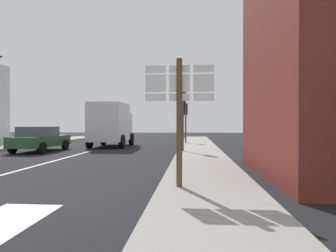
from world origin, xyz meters
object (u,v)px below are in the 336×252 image
at_px(sedan_far, 40,139).
at_px(traffic_light_near_right, 183,107).
at_px(route_sign_post, 179,109).
at_px(traffic_light_far_right, 186,114).
at_px(delivery_truck, 111,124).

xyz_separation_m(sedan_far, traffic_light_near_right, (8.41, -0.38, 1.81)).
relative_size(route_sign_post, traffic_light_near_right, 0.92).
bearing_deg(route_sign_post, traffic_light_far_right, 90.72).
bearing_deg(traffic_light_far_right, traffic_light_near_right, -90.00).
distance_m(delivery_truck, traffic_light_far_right, 6.09).
height_order(delivery_truck, traffic_light_near_right, traffic_light_near_right).
distance_m(delivery_truck, route_sign_post, 15.16).
height_order(route_sign_post, traffic_light_near_right, traffic_light_near_right).
bearing_deg(traffic_light_near_right, sedan_far, 177.43).
relative_size(route_sign_post, traffic_light_far_right, 0.98).
distance_m(sedan_far, traffic_light_far_right, 11.13).
height_order(sedan_far, traffic_light_near_right, traffic_light_near_right).
xyz_separation_m(sedan_far, traffic_light_far_right, (8.41, 7.10, 1.65)).
relative_size(delivery_truck, route_sign_post, 1.57).
bearing_deg(traffic_light_far_right, sedan_far, -139.81).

